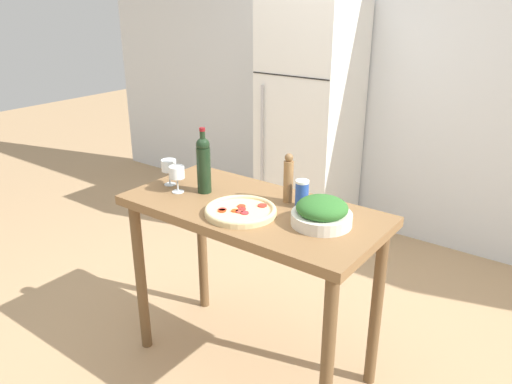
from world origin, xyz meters
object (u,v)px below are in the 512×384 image
(pepper_mill, at_px, (288,179))
(refrigerator, at_px, (310,122))
(salad_bowl, at_px, (322,213))
(wine_glass_near, at_px, (177,174))
(wine_glass_far, at_px, (169,167))
(homemade_pizza, at_px, (241,211))
(wine_bottle, at_px, (203,164))
(salt_canister, at_px, (302,194))

(pepper_mill, bearing_deg, refrigerator, 117.09)
(pepper_mill, bearing_deg, salad_bowl, -26.51)
(wine_glass_near, xyz_separation_m, wine_glass_far, (-0.11, 0.05, 0.00))
(wine_glass_near, relative_size, homemade_pizza, 0.42)
(refrigerator, relative_size, pepper_mill, 7.47)
(wine_bottle, distance_m, homemade_pizza, 0.35)
(wine_glass_near, relative_size, pepper_mill, 0.56)
(wine_bottle, height_order, homemade_pizza, wine_bottle)
(wine_glass_near, bearing_deg, wine_bottle, 35.93)
(wine_glass_far, height_order, salt_canister, wine_glass_far)
(refrigerator, relative_size, wine_glass_far, 13.26)
(wine_glass_far, relative_size, salt_canister, 1.03)
(wine_glass_near, bearing_deg, refrigerator, 98.03)
(wine_glass_near, bearing_deg, homemade_pizza, -3.28)
(refrigerator, xyz_separation_m, wine_glass_near, (0.24, -1.68, 0.11))
(wine_glass_far, relative_size, salad_bowl, 0.51)
(refrigerator, relative_size, salad_bowl, 6.82)
(salt_canister, bearing_deg, wine_glass_near, -160.68)
(salt_canister, bearing_deg, pepper_mill, 169.86)
(wine_glass_near, xyz_separation_m, pepper_mill, (0.51, 0.22, 0.02))
(wine_bottle, xyz_separation_m, salt_canister, (0.49, 0.13, -0.08))
(wine_bottle, bearing_deg, salad_bowl, 1.79)
(wine_bottle, height_order, wine_glass_far, wine_bottle)
(homemade_pizza, distance_m, salt_canister, 0.30)
(refrigerator, height_order, wine_glass_far, refrigerator)
(refrigerator, bearing_deg, wine_bottle, -77.92)
(salt_canister, bearing_deg, wine_bottle, -164.92)
(wine_bottle, relative_size, homemade_pizza, 1.01)
(pepper_mill, xyz_separation_m, salad_bowl, (0.25, -0.13, -0.06))
(refrigerator, bearing_deg, salad_bowl, -57.77)
(refrigerator, height_order, wine_bottle, refrigerator)
(salt_canister, bearing_deg, salad_bowl, -33.50)
(wine_glass_far, xyz_separation_m, homemade_pizza, (0.52, -0.07, -0.08))
(wine_glass_near, xyz_separation_m, homemade_pizza, (0.42, -0.02, -0.08))
(pepper_mill, xyz_separation_m, salt_canister, (0.09, -0.02, -0.05))
(homemade_pizza, bearing_deg, pepper_mill, 69.55)
(wine_glass_near, height_order, wine_glass_far, same)
(wine_bottle, height_order, salt_canister, wine_bottle)
(wine_bottle, xyz_separation_m, wine_glass_near, (-0.11, -0.08, -0.05))
(wine_bottle, xyz_separation_m, salad_bowl, (0.65, 0.02, -0.09))
(wine_glass_far, distance_m, salad_bowl, 0.87)
(wine_bottle, height_order, pepper_mill, wine_bottle)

